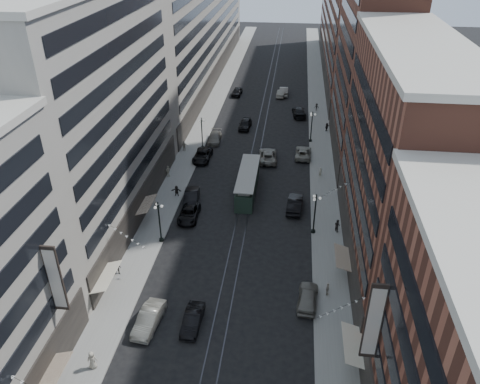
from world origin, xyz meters
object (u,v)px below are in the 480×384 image
at_px(car_13, 245,124).
at_px(car_extra_1, 281,93).
at_px(pedestrian_1, 92,360).
at_px(car_4, 308,297).
at_px(lamppost_se_mid, 312,126).
at_px(pedestrian_extra_0, 327,127).
at_px(car_5, 193,320).
at_px(lamppost_se_far, 315,212).
at_px(pedestrian_6, 184,146).
at_px(car_2, 189,214).
at_px(car_1, 149,319).
at_px(car_extra_0, 191,198).
at_px(car_11, 303,153).
at_px(car_extra_2, 268,156).
at_px(car_9, 237,92).
at_px(lamppost_sw_far, 159,221).
at_px(streetcar, 248,183).
at_px(lamppost_sw_mid, 202,132).
at_px(car_12, 299,112).
at_px(car_8, 215,138).
at_px(pedestrian_4, 328,289).
at_px(car_10, 295,204).
at_px(pedestrian_9, 317,107).
at_px(car_7, 203,155).
at_px(pedestrian_8, 320,172).
at_px(pedestrian_7, 337,225).
at_px(pedestrian_5, 177,191).
at_px(car_14, 284,91).
at_px(pedestrian_2, 117,268).

xyz_separation_m(car_13, car_extra_1, (6.01, 18.94, -0.09)).
bearing_deg(pedestrian_1, car_4, -161.71).
distance_m(lamppost_se_mid, pedestrian_extra_0, 6.28).
bearing_deg(car_5, lamppost_se_far, 56.36).
bearing_deg(lamppost_se_far, pedestrian_6, 134.61).
bearing_deg(car_2, car_1, -90.69).
relative_size(car_2, car_4, 1.07).
bearing_deg(car_2, car_extra_0, 96.06).
distance_m(car_1, car_extra_1, 69.91).
height_order(car_11, car_extra_2, car_extra_2).
xyz_separation_m(car_9, car_13, (3.85, -18.78, 0.06)).
height_order(lamppost_sw_far, pedestrian_1, lamppost_sw_far).
relative_size(streetcar, car_extra_0, 2.22).
height_order(pedestrian_1, pedestrian_6, pedestrian_1).
bearing_deg(lamppost_sw_mid, pedestrian_1, -91.27).
distance_m(car_11, car_12, 18.73).
bearing_deg(lamppost_sw_far, car_13, 80.37).
distance_m(car_8, pedestrian_extra_0, 20.99).
xyz_separation_m(pedestrian_4, car_10, (-3.66, 16.51, -0.01)).
bearing_deg(pedestrian_9, car_10, -94.28).
relative_size(lamppost_se_mid, car_7, 0.98).
bearing_deg(lamppost_se_far, pedestrian_extra_0, 84.76).
distance_m(pedestrian_1, pedestrian_extra_0, 60.27).
xyz_separation_m(car_9, pedestrian_8, (17.28, -36.77, 0.10)).
bearing_deg(pedestrian_6, car_4, 106.49).
height_order(car_9, pedestrian_6, pedestrian_6).
xyz_separation_m(car_4, car_5, (-11.03, -4.33, -0.09)).
bearing_deg(pedestrian_7, car_4, 128.26).
xyz_separation_m(car_13, pedestrian_9, (13.54, 10.71, 0.04)).
xyz_separation_m(lamppost_se_mid, pedestrian_8, (1.28, -13.14, -2.18)).
bearing_deg(car_extra_2, lamppost_sw_mid, -19.58).
xyz_separation_m(car_5, pedestrian_9, (13.22, 60.47, 0.16)).
height_order(car_7, pedestrian_7, pedestrian_7).
relative_size(pedestrian_4, car_10, 0.28).
bearing_deg(lamppost_se_far, car_9, 107.22).
bearing_deg(pedestrian_5, car_9, 87.27).
distance_m(car_2, car_extra_2, 20.51).
distance_m(lamppost_se_far, car_2, 16.38).
height_order(lamppost_se_far, streetcar, lamppost_se_far).
height_order(streetcar, car_12, streetcar).
height_order(pedestrian_9, car_extra_1, pedestrian_9).
relative_size(pedestrian_4, pedestrian_9, 0.99).
xyz_separation_m(car_extra_1, pedestrian_extra_0, (9.17, -18.74, 0.14)).
relative_size(car_7, pedestrian_extra_0, 3.67).
xyz_separation_m(streetcar, car_8, (-7.61, 17.04, -0.74)).
height_order(lamppost_sw_mid, car_10, lamppost_sw_mid).
distance_m(car_14, pedestrian_extra_0, 21.84).
height_order(pedestrian_2, pedestrian_9, pedestrian_2).
relative_size(car_10, car_extra_2, 0.89).
bearing_deg(car_13, car_4, -73.39).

